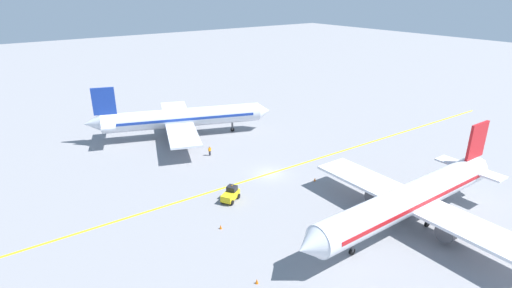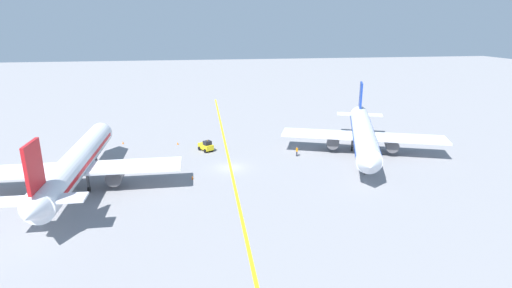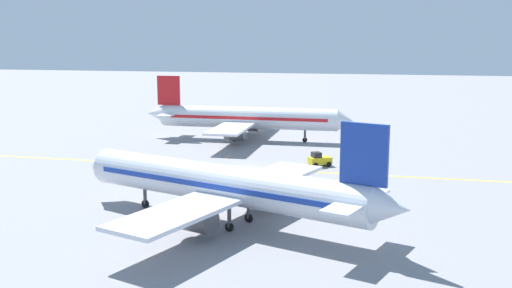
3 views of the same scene
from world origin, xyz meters
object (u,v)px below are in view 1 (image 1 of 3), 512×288
(traffic_cone_near_nose, at_px, (315,179))
(ground_crew_worker, at_px, (210,151))
(traffic_cone_by_wingtip, at_px, (257,281))
(airplane_at_gate, at_px, (181,118))
(traffic_cone_mid_apron, at_px, (221,227))
(airplane_adjacent_stand, at_px, (412,198))
(baggage_tug_white, at_px, (231,194))

(traffic_cone_near_nose, bearing_deg, ground_crew_worker, -156.10)
(traffic_cone_near_nose, xyz_separation_m, traffic_cone_by_wingtip, (12.87, -20.32, 0.00))
(airplane_at_gate, xyz_separation_m, traffic_cone_mid_apron, (31.97, -10.79, -3.43))
(traffic_cone_by_wingtip, bearing_deg, ground_crew_worker, 158.00)
(ground_crew_worker, bearing_deg, airplane_adjacent_stand, 14.70)
(baggage_tug_white, xyz_separation_m, ground_crew_worker, (-15.27, 5.53, 0.01))
(ground_crew_worker, bearing_deg, traffic_cone_by_wingtip, -22.00)
(traffic_cone_mid_apron, height_order, traffic_cone_by_wingtip, same)
(baggage_tug_white, distance_m, traffic_cone_by_wingtip, 16.91)
(airplane_at_gate, relative_size, traffic_cone_by_wingtip, 62.37)
(airplane_adjacent_stand, distance_m, ground_crew_worker, 34.52)
(ground_crew_worker, height_order, traffic_cone_near_nose, ground_crew_worker)
(traffic_cone_near_nose, xyz_separation_m, traffic_cone_mid_apron, (2.57, -18.19, 0.00))
(airplane_adjacent_stand, height_order, traffic_cone_by_wingtip, airplane_adjacent_stand)
(traffic_cone_near_nose, bearing_deg, airplane_at_gate, -165.86)
(traffic_cone_near_nose, bearing_deg, airplane_adjacent_stand, 3.06)
(airplane_at_gate, height_order, traffic_cone_by_wingtip, airplane_at_gate)
(baggage_tug_white, relative_size, traffic_cone_mid_apron, 6.09)
(traffic_cone_mid_apron, relative_size, traffic_cone_by_wingtip, 1.00)
(ground_crew_worker, bearing_deg, traffic_cone_mid_apron, -26.75)
(ground_crew_worker, distance_m, traffic_cone_near_nose, 19.53)
(traffic_cone_near_nose, distance_m, traffic_cone_mid_apron, 18.38)
(airplane_at_gate, xyz_separation_m, ground_crew_worker, (11.56, -0.50, -2.80))
(ground_crew_worker, xyz_separation_m, traffic_cone_near_nose, (17.84, 7.91, -0.63))
(baggage_tug_white, distance_m, traffic_cone_near_nose, 13.70)
(traffic_cone_by_wingtip, bearing_deg, baggage_tug_white, 155.99)
(baggage_tug_white, height_order, traffic_cone_by_wingtip, baggage_tug_white)
(airplane_at_gate, xyz_separation_m, baggage_tug_white, (26.83, -6.03, -2.81))
(airplane_at_gate, distance_m, baggage_tug_white, 27.64)
(airplane_adjacent_stand, bearing_deg, ground_crew_worker, -165.30)
(ground_crew_worker, distance_m, traffic_cone_by_wingtip, 33.13)
(baggage_tug_white, bearing_deg, traffic_cone_mid_apron, -42.78)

